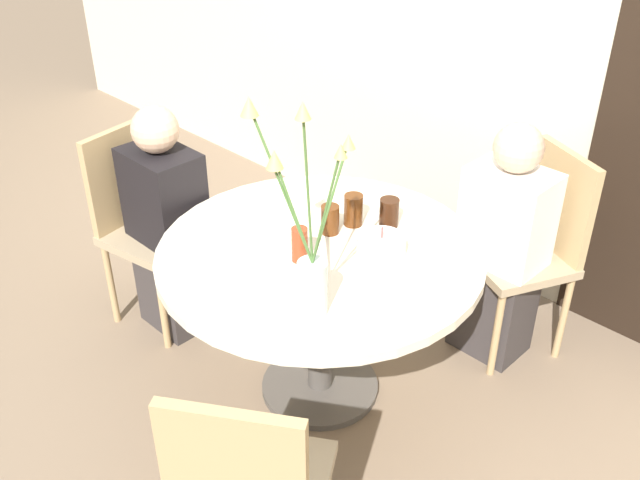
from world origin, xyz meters
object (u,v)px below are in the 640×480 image
person_boy (168,229)px  birthday_cake (381,246)px  chair_far_back (535,241)px  drink_glass_2 (389,213)px  drink_glass_1 (299,244)px  flower_vase (308,252)px  drink_glass_3 (353,210)px  person_guest (502,252)px  chair_right_flank (142,216)px  side_plate (265,224)px  drink_glass_0 (330,219)px

person_boy → birthday_cake: bearing=15.7°
chair_far_back → drink_glass_2: size_ratio=8.05×
chair_far_back → drink_glass_1: chair_far_back is taller
flower_vase → drink_glass_3: size_ratio=5.89×
drink_glass_2 → person_guest: person_guest is taller
person_guest → drink_glass_1: bearing=-112.4°
birthday_cake → person_guest: bearing=75.1°
chair_right_flank → birthday_cake: bearing=-85.3°
birthday_cake → side_plate: birthday_cake is taller
chair_right_flank → birthday_cake: size_ratio=5.15×
birthday_cake → drink_glass_3: (-0.23, 0.09, 0.03)m
chair_right_flank → drink_glass_0: bearing=-82.6°
flower_vase → drink_glass_1: flower_vase is taller
side_plate → person_guest: 1.02m
side_plate → chair_right_flank: bearing=-167.7°
birthday_cake → flower_vase: size_ratio=0.24×
chair_far_back → flower_vase: (-0.17, -1.20, 0.41)m
drink_glass_2 → person_guest: size_ratio=0.11×
side_plate → person_guest: person_guest is taller
chair_far_back → birthday_cake: bearing=-81.8°
chair_far_back → side_plate: (-0.70, -0.92, 0.18)m
drink_glass_0 → person_guest: person_guest is taller
side_plate → person_guest: bearing=50.7°
drink_glass_3 → birthday_cake: bearing=-22.1°
person_guest → chair_right_flank: bearing=-145.0°
flower_vase → chair_right_flank: bearing=174.1°
drink_glass_1 → drink_glass_2: drink_glass_1 is taller
drink_glass_0 → drink_glass_3: size_ratio=0.90×
birthday_cake → drink_glass_2: (-0.12, 0.18, 0.02)m
chair_far_back → drink_glass_3: bearing=-99.2°
drink_glass_1 → drink_glass_0: bearing=104.4°
birthday_cake → flower_vase: 0.48m
drink_glass_0 → chair_far_back: bearing=58.5°
chair_right_flank → person_boy: person_boy is taller
drink_glass_0 → side_plate: bearing=-147.8°
birthday_cake → drink_glass_2: bearing=122.8°
chair_far_back → drink_glass_0: chair_far_back is taller
drink_glass_0 → drink_glass_2: same height
drink_glass_1 → birthday_cake: bearing=51.6°
chair_far_back → birthday_cake: chair_far_back is taller
side_plate → drink_glass_3: bearing=45.7°
drink_glass_1 → drink_glass_3: (-0.04, 0.33, -0.00)m
birthday_cake → drink_glass_0: (-0.25, -0.02, 0.02)m
chair_far_back → side_plate: size_ratio=4.39×
chair_right_flank → person_guest: (1.32, 0.92, -0.02)m
drink_glass_0 → person_boy: (-0.75, -0.26, -0.25)m
chair_right_flank → person_boy: (0.16, 0.03, -0.02)m
birthday_cake → drink_glass_1: 0.31m
chair_far_back → drink_glass_3: 0.84m
flower_vase → drink_glass_3: flower_vase is taller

